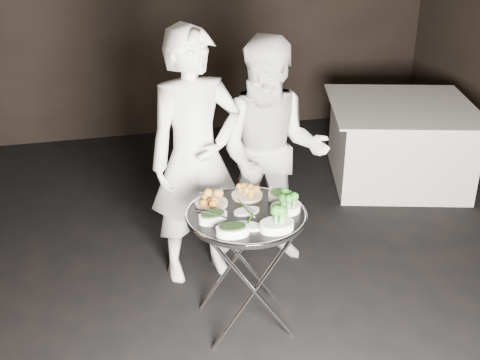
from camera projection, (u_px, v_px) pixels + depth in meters
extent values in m
cube|color=black|center=(249.00, 316.00, 3.99)|extent=(6.00, 7.00, 0.05)
cylinder|color=silver|center=(254.00, 291.00, 3.56)|extent=(0.53, 0.02, 0.78)
cylinder|color=silver|center=(254.00, 291.00, 3.56)|extent=(0.53, 0.02, 0.78)
cylinder|color=silver|center=(238.00, 255.00, 3.92)|extent=(0.53, 0.02, 0.78)
cylinder|color=silver|center=(238.00, 255.00, 3.92)|extent=(0.53, 0.02, 0.78)
cylinder|color=silver|center=(209.00, 226.00, 3.53)|extent=(0.02, 0.45, 0.02)
cylinder|color=silver|center=(282.00, 217.00, 3.63)|extent=(0.02, 0.45, 0.02)
cylinder|color=black|center=(246.00, 216.00, 3.57)|extent=(0.71, 0.71, 0.03)
torus|color=silver|center=(246.00, 214.00, 3.56)|extent=(0.73, 0.73, 0.02)
cylinder|color=beige|center=(211.00, 203.00, 3.66)|extent=(0.20, 0.20, 0.02)
cylinder|color=beige|center=(247.00, 196.00, 3.76)|extent=(0.19, 0.19, 0.02)
cylinder|color=white|center=(279.00, 196.00, 3.71)|extent=(0.13, 0.13, 0.05)
cylinder|color=silver|center=(211.00, 197.00, 3.64)|extent=(0.12, 0.16, 0.01)
cylinder|color=silver|center=(246.00, 190.00, 3.73)|extent=(0.08, 0.18, 0.01)
cylinder|color=silver|center=(277.00, 192.00, 3.70)|extent=(0.05, 0.19, 0.01)
cylinder|color=silver|center=(211.00, 214.00, 3.45)|extent=(0.16, 0.12, 0.01)
cylinder|color=silver|center=(284.00, 206.00, 3.54)|extent=(0.13, 0.16, 0.01)
cylinder|color=silver|center=(246.00, 205.00, 3.55)|extent=(0.07, 0.19, 0.01)
imported|color=white|center=(196.00, 159.00, 4.05)|extent=(0.72, 0.54, 1.79)
imported|color=white|center=(272.00, 154.00, 4.28)|extent=(0.98, 0.87, 1.68)
cube|color=silver|center=(398.00, 144.00, 5.72)|extent=(1.17, 1.17, 0.73)
cube|color=silver|center=(403.00, 106.00, 5.56)|extent=(1.32, 1.32, 0.02)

